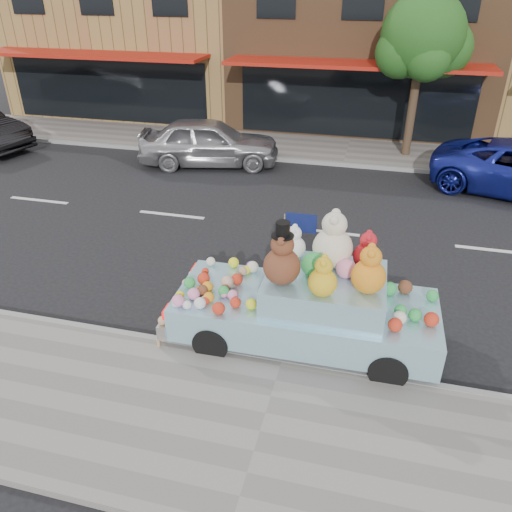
% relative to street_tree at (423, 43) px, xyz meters
% --- Properties ---
extents(ground, '(120.00, 120.00, 0.00)m').
position_rel_street_tree_xyz_m(ground, '(-2.03, -6.55, -3.69)').
color(ground, black).
rests_on(ground, ground).
extents(near_sidewalk, '(60.00, 3.00, 0.12)m').
position_rel_street_tree_xyz_m(near_sidewalk, '(-2.03, -13.05, -3.63)').
color(near_sidewalk, gray).
rests_on(near_sidewalk, ground).
extents(far_sidewalk, '(60.00, 3.00, 0.12)m').
position_rel_street_tree_xyz_m(far_sidewalk, '(-2.03, -0.05, -3.63)').
color(far_sidewalk, gray).
rests_on(far_sidewalk, ground).
extents(near_kerb, '(60.00, 0.12, 0.13)m').
position_rel_street_tree_xyz_m(near_kerb, '(-2.03, -11.55, -3.63)').
color(near_kerb, gray).
rests_on(near_kerb, ground).
extents(far_kerb, '(60.00, 0.12, 0.13)m').
position_rel_street_tree_xyz_m(far_kerb, '(-2.03, -1.55, -3.63)').
color(far_kerb, gray).
rests_on(far_kerb, ground).
extents(storefront_left, '(10.00, 9.80, 7.30)m').
position_rel_street_tree_xyz_m(storefront_left, '(-12.03, 5.42, -0.05)').
color(storefront_left, olive).
rests_on(storefront_left, ground).
extents(storefront_mid, '(10.00, 9.80, 7.30)m').
position_rel_street_tree_xyz_m(storefront_mid, '(-2.03, 5.42, -0.05)').
color(storefront_mid, brown).
rests_on(storefront_mid, ground).
extents(street_tree, '(3.00, 2.70, 5.22)m').
position_rel_street_tree_xyz_m(street_tree, '(0.00, 0.00, 0.00)').
color(street_tree, '#38281C').
rests_on(street_tree, ground).
extents(car_silver, '(4.82, 2.78, 1.54)m').
position_rel_street_tree_xyz_m(car_silver, '(-6.35, -2.46, -2.92)').
color(car_silver, '#A9A8AD').
rests_on(car_silver, ground).
extents(art_car, '(4.51, 1.84, 2.38)m').
position_rel_street_tree_xyz_m(art_car, '(-1.75, -10.84, -2.86)').
color(art_car, black).
rests_on(art_car, ground).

